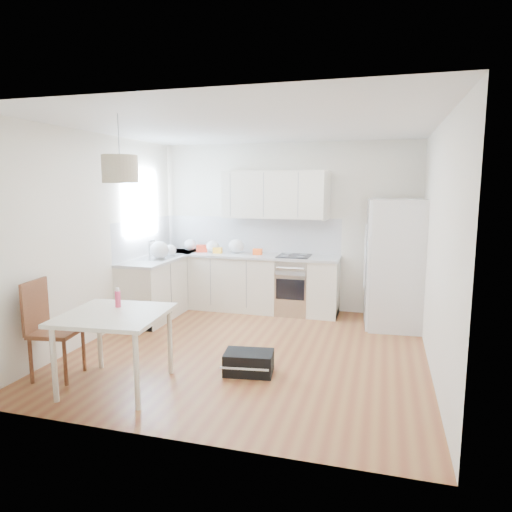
% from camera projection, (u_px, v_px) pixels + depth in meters
% --- Properties ---
extents(floor, '(4.20, 4.20, 0.00)m').
position_uv_depth(floor, '(250.00, 350.00, 5.66)').
color(floor, brown).
rests_on(floor, ground).
extents(ceiling, '(4.20, 4.20, 0.00)m').
position_uv_depth(ceiling, '(249.00, 126.00, 5.24)').
color(ceiling, white).
rests_on(ceiling, wall_back).
extents(wall_back, '(4.20, 0.00, 4.20)m').
position_uv_depth(wall_back, '(286.00, 227.00, 7.45)').
color(wall_back, white).
rests_on(wall_back, floor).
extents(wall_left, '(0.00, 4.20, 4.20)m').
position_uv_depth(wall_left, '(97.00, 237.00, 6.01)').
color(wall_left, white).
rests_on(wall_left, floor).
extents(wall_right, '(0.00, 4.20, 4.20)m').
position_uv_depth(wall_right, '(437.00, 249.00, 4.89)').
color(wall_right, white).
rests_on(wall_right, floor).
extents(window_glassblock, '(0.02, 1.00, 1.00)m').
position_uv_depth(window_glassblock, '(141.00, 203.00, 7.04)').
color(window_glassblock, '#BFE0F9').
rests_on(window_glassblock, wall_left).
extents(cabinets_back, '(3.00, 0.60, 0.88)m').
position_uv_depth(cabinets_back, '(246.00, 283.00, 7.46)').
color(cabinets_back, silver).
rests_on(cabinets_back, floor).
extents(cabinets_left, '(0.60, 1.80, 0.88)m').
position_uv_depth(cabinets_left, '(162.00, 286.00, 7.21)').
color(cabinets_left, silver).
rests_on(cabinets_left, floor).
extents(counter_back, '(3.02, 0.64, 0.04)m').
position_uv_depth(counter_back, '(246.00, 255.00, 7.39)').
color(counter_back, '#A3A6A8').
rests_on(counter_back, cabinets_back).
extents(counter_left, '(0.64, 1.82, 0.04)m').
position_uv_depth(counter_left, '(161.00, 258.00, 7.14)').
color(counter_left, '#A3A6A8').
rests_on(counter_left, cabinets_left).
extents(backsplash_back, '(3.00, 0.01, 0.58)m').
position_uv_depth(backsplash_back, '(251.00, 234.00, 7.62)').
color(backsplash_back, white).
rests_on(backsplash_back, wall_back).
extents(backsplash_left, '(0.01, 1.80, 0.58)m').
position_uv_depth(backsplash_left, '(144.00, 238.00, 7.17)').
color(backsplash_left, white).
rests_on(backsplash_left, wall_left).
extents(upper_cabinets, '(1.70, 0.32, 0.75)m').
position_uv_depth(upper_cabinets, '(275.00, 195.00, 7.25)').
color(upper_cabinets, silver).
rests_on(upper_cabinets, wall_back).
extents(range_oven, '(0.50, 0.61, 0.88)m').
position_uv_depth(range_oven, '(294.00, 286.00, 7.25)').
color(range_oven, silver).
rests_on(range_oven, floor).
extents(sink, '(0.50, 0.80, 0.16)m').
position_uv_depth(sink, '(160.00, 257.00, 7.09)').
color(sink, silver).
rests_on(sink, counter_left).
extents(refrigerator, '(0.94, 0.98, 1.84)m').
position_uv_depth(refrigerator, '(395.00, 263.00, 6.53)').
color(refrigerator, white).
rests_on(refrigerator, floor).
extents(dining_table, '(1.06, 1.06, 0.77)m').
position_uv_depth(dining_table, '(115.00, 321.00, 4.53)').
color(dining_table, beige).
rests_on(dining_table, floor).
extents(dining_chair, '(0.50, 0.50, 1.05)m').
position_uv_depth(dining_chair, '(56.00, 330.00, 4.79)').
color(dining_chair, '#442314').
rests_on(dining_chair, floor).
extents(drink_bottle, '(0.07, 0.07, 0.20)m').
position_uv_depth(drink_bottle, '(118.00, 297.00, 4.72)').
color(drink_bottle, '#E7406A').
rests_on(drink_bottle, dining_table).
extents(gym_bag, '(0.56, 0.41, 0.24)m').
position_uv_depth(gym_bag, '(249.00, 363.00, 4.95)').
color(gym_bag, black).
rests_on(gym_bag, floor).
extents(pendant_lamp, '(0.41, 0.41, 0.27)m').
position_uv_depth(pendant_lamp, '(120.00, 169.00, 4.40)').
color(pendant_lamp, beige).
rests_on(pendant_lamp, ceiling).
extents(grocery_bag_a, '(0.22, 0.19, 0.20)m').
position_uv_depth(grocery_bag_a, '(190.00, 245.00, 7.73)').
color(grocery_bag_a, white).
rests_on(grocery_bag_a, counter_back).
extents(grocery_bag_b, '(0.22, 0.19, 0.20)m').
position_uv_depth(grocery_bag_b, '(213.00, 246.00, 7.55)').
color(grocery_bag_b, white).
rests_on(grocery_bag_b, counter_back).
extents(grocery_bag_c, '(0.26, 0.22, 0.23)m').
position_uv_depth(grocery_bag_c, '(236.00, 246.00, 7.48)').
color(grocery_bag_c, white).
rests_on(grocery_bag_c, counter_back).
extents(grocery_bag_d, '(0.19, 0.16, 0.17)m').
position_uv_depth(grocery_bag_d, '(170.00, 250.00, 7.24)').
color(grocery_bag_d, white).
rests_on(grocery_bag_d, counter_back).
extents(grocery_bag_e, '(0.29, 0.25, 0.26)m').
position_uv_depth(grocery_bag_e, '(159.00, 250.00, 6.95)').
color(grocery_bag_e, white).
rests_on(grocery_bag_e, counter_left).
extents(snack_orange, '(0.15, 0.10, 0.10)m').
position_uv_depth(snack_orange, '(258.00, 252.00, 7.31)').
color(snack_orange, '#F95116').
rests_on(snack_orange, counter_back).
extents(snack_yellow, '(0.14, 0.09, 0.10)m').
position_uv_depth(snack_yellow, '(218.00, 250.00, 7.48)').
color(snack_yellow, '#FFA928').
rests_on(snack_yellow, counter_back).
extents(snack_red, '(0.20, 0.16, 0.12)m').
position_uv_depth(snack_red, '(202.00, 249.00, 7.60)').
color(snack_red, red).
rests_on(snack_red, counter_back).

